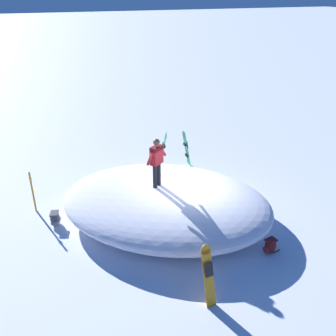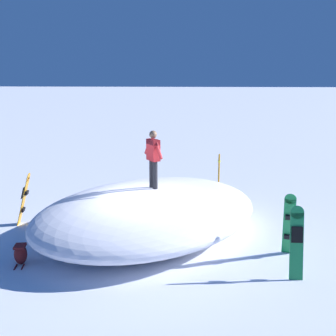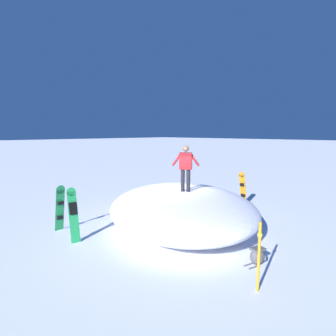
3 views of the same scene
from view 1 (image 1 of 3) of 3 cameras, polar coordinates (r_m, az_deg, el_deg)
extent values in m
plane|color=white|center=(12.60, 2.43, -7.56)|extent=(240.00, 240.00, 0.00)
ellipsoid|color=white|center=(12.16, -0.35, -5.39)|extent=(8.68, 8.40, 1.25)
cylinder|color=black|center=(11.60, -2.04, -1.28)|extent=(0.14, 0.14, 0.79)
cylinder|color=black|center=(11.75, -1.46, -0.91)|extent=(0.14, 0.14, 0.79)
cube|color=maroon|center=(11.37, -1.79, 2.01)|extent=(0.49, 0.42, 0.59)
sphere|color=#936B4C|center=(11.20, -1.82, 4.03)|extent=(0.22, 0.22, 0.22)
cylinder|color=maroon|center=(11.13, -2.74, 1.72)|extent=(0.36, 0.28, 0.49)
cylinder|color=maroon|center=(11.58, -0.90, 2.76)|extent=(0.36, 0.28, 0.49)
cube|color=#1E8C47|center=(15.48, -0.96, 2.43)|extent=(0.42, 0.36, 1.52)
cylinder|color=#1E8C47|center=(15.21, -0.33, 5.08)|extent=(0.14, 0.29, 0.27)
cube|color=black|center=(15.37, -0.92, 3.36)|extent=(0.14, 0.25, 0.37)
cube|color=black|center=(15.38, -0.57, 3.38)|extent=(0.14, 0.21, 0.12)
cube|color=black|center=(15.59, -1.02, 1.50)|extent=(0.14, 0.21, 0.12)
cube|color=orange|center=(9.25, 6.34, -16.70)|extent=(0.30, 0.44, 1.46)
cylinder|color=orange|center=(8.90, 5.87, -12.50)|extent=(0.27, 0.11, 0.26)
cube|color=black|center=(9.08, 6.38, -15.45)|extent=(0.23, 0.12, 0.35)
cube|color=black|center=(9.14, 6.03, -15.07)|extent=(0.20, 0.11, 0.12)
cube|color=black|center=(9.41, 6.36, -17.97)|extent=(0.20, 0.11, 0.12)
cube|color=#1E8C47|center=(15.84, 2.91, 2.86)|extent=(0.30, 0.30, 1.46)
cylinder|color=#1E8C47|center=(15.51, 2.50, 5.26)|extent=(0.07, 0.30, 0.29)
cube|color=black|center=(15.73, 2.89, 3.74)|extent=(0.08, 0.25, 0.35)
cube|color=black|center=(15.70, 2.62, 3.69)|extent=(0.09, 0.19, 0.12)
cube|color=black|center=(15.95, 2.92, 2.00)|extent=(0.09, 0.19, 0.12)
ellipsoid|color=#4C4C51|center=(12.66, -17.16, -7.47)|extent=(0.41, 0.48, 0.45)
ellipsoid|color=slate|center=(12.55, -17.26, -8.19)|extent=(0.25, 0.17, 0.22)
cube|color=#4C4C51|center=(12.56, -17.28, -6.75)|extent=(0.34, 0.40, 0.06)
cylinder|color=#4C4C51|center=(12.94, -16.51, -7.69)|extent=(0.12, 0.28, 0.04)
cylinder|color=#4C4C51|center=(12.97, -17.24, -7.70)|extent=(0.12, 0.28, 0.04)
ellipsoid|color=maroon|center=(11.32, 15.62, -11.58)|extent=(0.41, 0.35, 0.48)
ellipsoid|color=maroon|center=(11.26, 14.97, -12.18)|extent=(0.14, 0.24, 0.23)
cube|color=maroon|center=(11.20, 15.74, -10.77)|extent=(0.35, 0.29, 0.06)
cylinder|color=maroon|center=(11.54, 16.50, -12.30)|extent=(0.26, 0.08, 0.04)
cylinder|color=maroon|center=(11.63, 15.90, -11.90)|extent=(0.26, 0.08, 0.04)
cylinder|color=orange|center=(13.33, -20.28, -3.50)|extent=(0.06, 0.06, 1.52)
cylinder|color=yellow|center=(13.11, -20.61, -1.65)|extent=(0.10, 0.10, 0.06)
camera|label=2|loc=(18.65, 32.37, 14.47)|focal=44.66mm
camera|label=3|loc=(17.47, -30.51, 10.57)|focal=28.78mm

